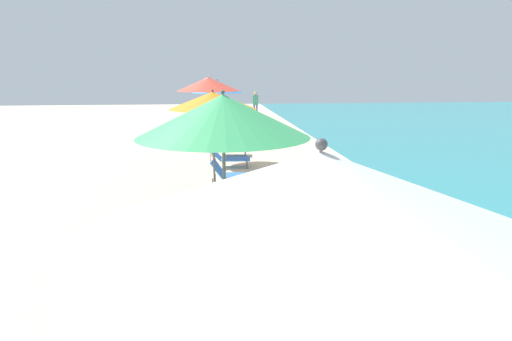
# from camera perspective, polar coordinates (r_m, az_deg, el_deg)

# --- Properties ---
(umbrella_second) EXTENTS (2.42, 2.42, 2.71)m
(umbrella_second) POSITION_cam_1_polar(r_m,az_deg,el_deg) (2.11, 8.36, -3.62)
(umbrella_second) COLOR #4C4C51
(umbrella_second) RESTS_ON ground
(umbrella_third) EXTENTS (2.53, 2.53, 2.75)m
(umbrella_third) POSITION_cam_1_polar(r_m,az_deg,el_deg) (6.31, -4.35, 7.17)
(umbrella_third) COLOR #4C4C51
(umbrella_third) RESTS_ON ground
(lounger_third_shoreside) EXTENTS (1.37, 0.79, 0.62)m
(lounger_third_shoreside) POSITION_cam_1_polar(r_m,az_deg,el_deg) (7.82, 0.83, -7.53)
(lounger_third_shoreside) COLOR blue
(lounger_third_shoreside) RESTS_ON ground
(umbrella_fourth) EXTENTS (2.12, 2.12, 2.60)m
(umbrella_fourth) POSITION_cam_1_polar(r_m,az_deg,el_deg) (10.55, -5.72, 9.14)
(umbrella_fourth) COLOR #4C4C51
(umbrella_fourth) RESTS_ON ground
(lounger_fourth_shoreside) EXTENTS (1.52, 0.84, 0.66)m
(lounger_fourth_shoreside) POSITION_cam_1_polar(r_m,az_deg,el_deg) (11.83, -2.68, -0.40)
(lounger_fourth_shoreside) COLOR blue
(lounger_fourth_shoreside) RESTS_ON ground
(umbrella_fifth) EXTENTS (2.09, 2.09, 2.89)m
(umbrella_fifth) POSITION_cam_1_polar(r_m,az_deg,el_deg) (14.58, -6.28, 11.22)
(umbrella_fifth) COLOR silver
(umbrella_fifth) RESTS_ON ground
(lounger_fifth_shoreside) EXTENTS (1.42, 0.79, 0.61)m
(lounger_fifth_shoreside) POSITION_cam_1_polar(r_m,az_deg,el_deg) (15.86, -3.72, 2.91)
(lounger_fifth_shoreside) COLOR blue
(lounger_fifth_shoreside) RESTS_ON ground
(lounger_fifth_inland) EXTENTS (1.29, 0.70, 0.59)m
(lounger_fifth_inland) POSITION_cam_1_polar(r_m,az_deg,el_deg) (13.90, -3.50, 1.68)
(lounger_fifth_inland) COLOR blue
(lounger_fifth_inland) RESTS_ON ground
(umbrella_sixth) EXTENTS (2.14, 2.14, 2.84)m
(umbrella_sixth) POSITION_cam_1_polar(r_m,az_deg,el_deg) (18.81, -6.41, 11.25)
(umbrella_sixth) COLOR olive
(umbrella_sixth) RESTS_ON ground
(lounger_sixth_shoreside) EXTENTS (1.62, 0.90, 0.60)m
(lounger_sixth_shoreside) POSITION_cam_1_polar(r_m,az_deg,el_deg) (20.01, -3.60, 4.98)
(lounger_sixth_shoreside) COLOR blue
(lounger_sixth_shoreside) RESTS_ON ground
(lounger_sixth_inland) EXTENTS (1.57, 0.74, 0.62)m
(lounger_sixth_inland) POSITION_cam_1_polar(r_m,az_deg,el_deg) (18.05, -4.84, 4.24)
(lounger_sixth_inland) COLOR blue
(lounger_sixth_inland) RESTS_ON ground
(umbrella_farthest) EXTENTS (2.60, 2.60, 2.63)m
(umbrella_farthest) POSITION_cam_1_polar(r_m,az_deg,el_deg) (22.51, -5.10, 10.95)
(umbrella_farthest) COLOR olive
(umbrella_farthest) RESTS_ON ground
(lounger_farthest_shoreside) EXTENTS (1.48, 0.89, 0.68)m
(lounger_farthest_shoreside) POSITION_cam_1_polar(r_m,az_deg,el_deg) (23.88, -2.81, 6.47)
(lounger_farthest_shoreside) COLOR blue
(lounger_farthest_shoreside) RESTS_ON ground
(lounger_farthest_inland) EXTENTS (1.38, 0.86, 0.57)m
(lounger_farthest_inland) POSITION_cam_1_polar(r_m,az_deg,el_deg) (21.73, -2.99, 5.79)
(lounger_farthest_inland) COLOR blue
(lounger_farthest_inland) RESTS_ON ground
(person_walking_mid) EXTENTS (0.38, 0.25, 1.73)m
(person_walking_mid) POSITION_cam_1_polar(r_m,az_deg,el_deg) (28.72, -0.07, 9.00)
(person_walking_mid) COLOR #334CB2
(person_walking_mid) RESTS_ON ground
(cooler_box) EXTENTS (0.53, 0.40, 0.34)m
(cooler_box) POSITION_cam_1_polar(r_m,az_deg,el_deg) (22.18, -11.07, 5.31)
(cooler_box) COLOR #2659B2
(cooler_box) RESTS_ON ground
(beach_ball) EXTENTS (0.37, 0.37, 0.37)m
(beach_ball) POSITION_cam_1_polar(r_m,az_deg,el_deg) (14.18, 9.49, 1.22)
(beach_ball) COLOR #3FB266
(beach_ball) RESTS_ON ground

